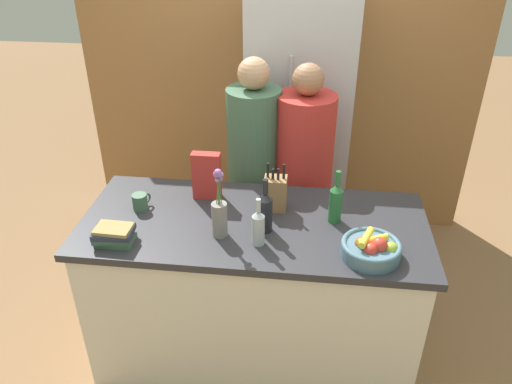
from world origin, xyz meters
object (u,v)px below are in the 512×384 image
bottle_wine (265,211)px  cereal_box (207,176)px  bottle_oil (336,202)px  fruit_bowl (372,248)px  refrigerator (298,129)px  coffee_mug (140,202)px  person_in_blue (303,174)px  flower_vase (219,214)px  book_stack (114,235)px  knife_block (275,193)px  bottle_vinegar (258,227)px  person_at_sink (254,168)px

bottle_wine → cereal_box: bearing=140.9°
bottle_oil → fruit_bowl: bearing=-59.6°
refrigerator → fruit_bowl: refrigerator is taller
coffee_mug → person_in_blue: size_ratio=0.07×
flower_vase → book_stack: size_ratio=1.88×
knife_block → person_in_blue: person_in_blue is taller
bottle_wine → book_stack: bearing=-165.1°
bottle_vinegar → bottle_wine: bearing=80.0°
cereal_box → coffee_mug: 0.38m
knife_block → bottle_vinegar: size_ratio=1.06×
fruit_bowl → cereal_box: cereal_box is taller
bottle_vinegar → person_at_sink: bearing=98.4°
refrigerator → cereal_box: 1.11m
refrigerator → bottle_wine: (-0.11, -1.28, 0.11)m
bottle_oil → person_at_sink: (-0.49, 0.59, -0.15)m
knife_block → person_in_blue: 0.54m
coffee_mug → bottle_vinegar: bearing=-19.7°
cereal_box → person_in_blue: bearing=39.4°
cereal_box → book_stack: size_ratio=1.36×
coffee_mug → bottle_vinegar: bottle_vinegar is taller
coffee_mug → bottle_wine: (0.68, -0.12, 0.07)m
book_stack → bottle_wine: bottle_wine is taller
refrigerator → coffee_mug: 1.41m
flower_vase → cereal_box: bearing=111.0°
knife_block → flower_vase: 0.37m
fruit_bowl → bottle_wine: bearing=163.2°
coffee_mug → person_at_sink: bearing=47.9°
coffee_mug → person_at_sink: person_at_sink is taller
flower_vase → person_at_sink: bearing=84.7°
coffee_mug → person_at_sink: (0.54, 0.60, -0.08)m
refrigerator → bottle_oil: (0.24, -1.16, 0.11)m
bottle_vinegar → cereal_box: bearing=129.4°
refrigerator → cereal_box: size_ratio=7.01×
person_at_sink → person_in_blue: person_at_sink is taller
refrigerator → bottle_oil: 1.19m
refrigerator → cereal_box: refrigerator is taller
flower_vase → bottle_vinegar: flower_vase is taller
bottle_oil → knife_block: bearing=165.0°
coffee_mug → bottle_oil: 1.03m
fruit_bowl → bottle_oil: size_ratio=0.96×
bottle_vinegar → refrigerator: bearing=84.6°
book_stack → person_in_blue: person_in_blue is taller
bottle_oil → person_at_sink: bearing=129.7°
knife_block → cereal_box: bearing=169.0°
fruit_bowl → bottle_vinegar: (-0.53, 0.04, 0.05)m
knife_block → bottle_wine: size_ratio=0.92×
cereal_box → coffee_mug: cereal_box is taller
refrigerator → person_at_sink: size_ratio=1.17×
knife_block → coffee_mug: 0.72m
bottle_oil → person_at_sink: person_at_sink is taller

